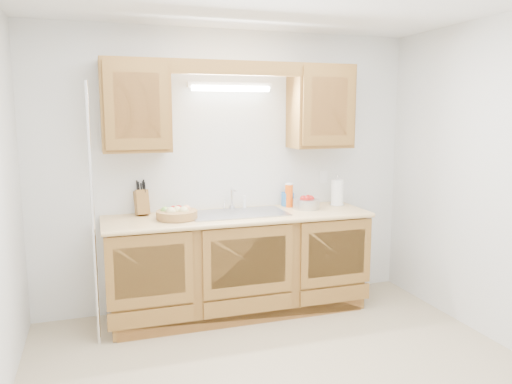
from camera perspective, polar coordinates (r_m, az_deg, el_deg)
name	(u,v)px	position (r m, az deg, el deg)	size (l,w,h in m)	color
room	(290,196)	(3.17, 3.90, -0.43)	(3.52, 3.50, 2.50)	tan
base_cabinets	(238,265)	(4.46, -2.03, -8.31)	(2.20, 0.60, 0.86)	brown
countertop	(239,216)	(4.34, -2.00, -2.81)	(2.30, 0.63, 0.04)	#EABF7A
upper_cabinet_left	(135,106)	(4.25, -13.64, 9.53)	(0.55, 0.33, 0.75)	brown
upper_cabinet_right	(320,107)	(4.68, 7.36, 9.64)	(0.55, 0.33, 0.75)	brown
valance	(238,68)	(4.27, -2.12, 14.01)	(2.20, 0.05, 0.12)	brown
fluorescent_fixture	(231,87)	(4.47, -2.92, 11.93)	(0.76, 0.08, 0.08)	white
sink	(238,222)	(4.37, -2.08, -3.42)	(0.84, 0.46, 0.36)	#9E9EA3
wire_shelf_pole	(93,217)	(3.91, -18.14, -2.78)	(0.03, 0.03, 2.00)	silver
outlet_plate	(323,177)	(4.91, 7.69, 1.70)	(0.08, 0.01, 0.12)	white
fruit_basket	(177,213)	(4.18, -9.04, -2.42)	(0.38, 0.38, 0.11)	#B07D47
knife_block	(142,202)	(4.40, -12.94, -1.12)	(0.13, 0.19, 0.31)	brown
orange_canister	(289,195)	(4.65, 3.78, -0.36)	(0.10, 0.10, 0.22)	#FA5B0D
soap_bottle	(288,196)	(4.69, 3.63, -0.47)	(0.09, 0.09, 0.20)	blue
sponge	(172,212)	(4.47, -9.60, -2.22)	(0.12, 0.09, 0.02)	#CC333F
paper_towel	(337,193)	(4.77, 9.27, -0.11)	(0.14, 0.14, 0.29)	silver
apple_bowl	(306,203)	(4.58, 5.77, -1.26)	(0.32, 0.32, 0.13)	silver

